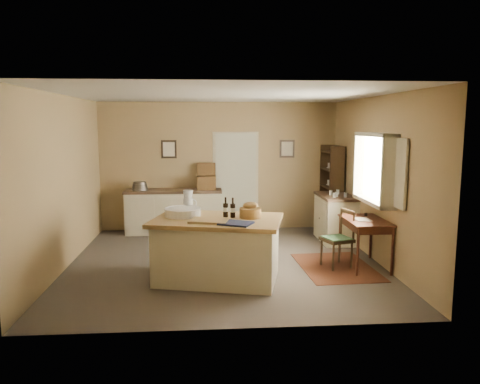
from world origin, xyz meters
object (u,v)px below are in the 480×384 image
object	(u,v)px
sideboard	(174,210)
shelving_unit	(333,189)
writing_desk	(365,225)
work_island	(217,247)
desk_chair	(337,240)
right_cabinet	(336,218)

from	to	relation	value
sideboard	shelving_unit	distance (m)	3.33
writing_desk	shelving_unit	distance (m)	2.40
work_island	sideboard	size ratio (longest dim) A/B	1.02
shelving_unit	desk_chair	bearing A→B (deg)	-104.06
desk_chair	right_cabinet	distance (m)	1.70
sideboard	desk_chair	world-z (taller)	sideboard
work_island	sideboard	world-z (taller)	work_island
sideboard	right_cabinet	distance (m)	3.28
sideboard	shelving_unit	xyz separation A→B (m)	(3.30, -0.20, 0.42)
sideboard	desk_chair	xyz separation A→B (m)	(2.70, -2.57, -0.04)
desk_chair	shelving_unit	xyz separation A→B (m)	(0.59, 2.37, 0.46)
writing_desk	shelving_unit	xyz separation A→B (m)	(0.15, 2.39, 0.23)
right_cabinet	sideboard	bearing A→B (deg)	163.54
work_island	right_cabinet	distance (m)	3.15
writing_desk	desk_chair	world-z (taller)	desk_chair
sideboard	right_cabinet	bearing A→B (deg)	-16.46
work_island	writing_desk	bearing A→B (deg)	24.28
shelving_unit	right_cabinet	bearing A→B (deg)	-101.49
sideboard	writing_desk	xyz separation A→B (m)	(3.15, -2.59, 0.19)
desk_chair	shelving_unit	distance (m)	2.49
sideboard	shelving_unit	world-z (taller)	shelving_unit
sideboard	desk_chair	bearing A→B (deg)	-43.63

